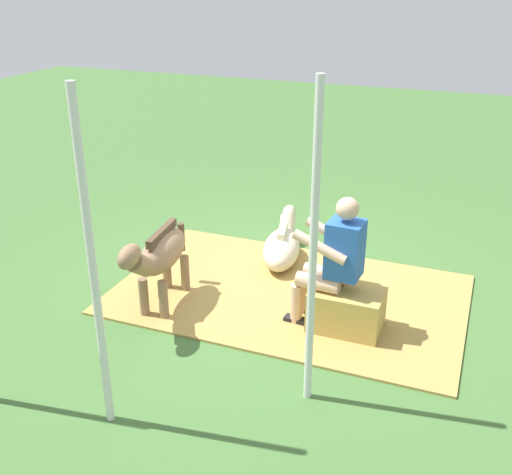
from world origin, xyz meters
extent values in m
plane|color=#426B33|center=(0.00, 0.00, 0.00)|extent=(24.00, 24.00, 0.00)
cube|color=#AD8C47|center=(-0.24, 0.10, 0.01)|extent=(3.48, 2.18, 0.02)
cube|color=tan|center=(-0.93, 0.51, 0.20)|extent=(0.65, 0.47, 0.41)
cylinder|color=#D8AD8C|center=(-0.67, 0.60, 0.48)|extent=(0.41, 0.17, 0.14)
cylinder|color=#D8AD8C|center=(-0.47, 0.59, 0.20)|extent=(0.11, 0.11, 0.41)
cube|color=black|center=(-0.47, 0.59, 0.03)|extent=(0.23, 0.11, 0.06)
cylinder|color=#D8AD8C|center=(-0.68, 0.40, 0.48)|extent=(0.41, 0.17, 0.14)
cylinder|color=#D8AD8C|center=(-0.48, 0.39, 0.20)|extent=(0.11, 0.11, 0.41)
cube|color=black|center=(-0.48, 0.39, 0.03)|extent=(0.23, 0.11, 0.06)
cube|color=#2659B2|center=(-0.88, 0.51, 0.81)|extent=(0.32, 0.30, 0.52)
cylinder|color=#D8AD8C|center=(-0.69, 0.66, 0.86)|extent=(0.51, 0.12, 0.26)
cylinder|color=#D8AD8C|center=(-0.71, 0.34, 0.86)|extent=(0.51, 0.12, 0.26)
sphere|color=#D8AD8C|center=(-0.88, 0.51, 1.19)|extent=(0.20, 0.20, 0.20)
ellipsoid|color=#8C6B4C|center=(0.85, 0.70, 0.57)|extent=(0.41, 0.87, 0.34)
cylinder|color=#8C6B4C|center=(0.72, 0.96, 0.20)|extent=(0.09, 0.09, 0.40)
cylinder|color=#8C6B4C|center=(0.92, 0.99, 0.20)|extent=(0.09, 0.09, 0.40)
cylinder|color=#8C6B4C|center=(0.78, 0.41, 0.20)|extent=(0.09, 0.09, 0.40)
cylinder|color=#8C6B4C|center=(0.98, 0.43, 0.20)|extent=(0.09, 0.09, 0.40)
cylinder|color=#8C6B4C|center=(0.80, 1.19, 0.67)|extent=(0.22, 0.38, 0.33)
ellipsoid|color=#8C6B4C|center=(0.78, 1.37, 0.83)|extent=(0.19, 0.34, 0.20)
cube|color=#4D3A2A|center=(0.85, 0.70, 0.76)|extent=(0.13, 0.60, 0.08)
cylinder|color=#4D3A2A|center=(0.90, 0.23, 0.52)|extent=(0.07, 0.07, 0.30)
ellipsoid|color=beige|center=(0.07, -0.55, 0.18)|extent=(0.58, 0.94, 0.36)
cube|color=beige|center=(0.19, -1.08, 0.05)|extent=(0.29, 0.32, 0.10)
cylinder|color=beige|center=(0.19, -1.10, 0.24)|extent=(0.24, 0.32, 0.30)
ellipsoid|color=beige|center=(0.23, -1.27, 0.32)|extent=(0.22, 0.33, 0.20)
cube|color=#F2EDC5|center=(0.09, -0.63, 0.38)|extent=(0.17, 0.45, 0.08)
cylinder|color=silver|center=(-0.88, 1.57, 1.23)|extent=(0.06, 0.06, 2.47)
cylinder|color=silver|center=(0.40, 2.35, 1.23)|extent=(0.06, 0.06, 2.47)
camera|label=1|loc=(-1.93, 5.31, 3.07)|focal=42.93mm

